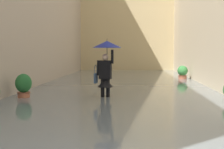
# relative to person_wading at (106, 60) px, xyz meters

# --- Properties ---
(ground_plane) EXTENTS (60.00, 60.00, 0.00)m
(ground_plane) POSITION_rel_person_wading_xyz_m (-0.38, -3.43, -1.40)
(ground_plane) COLOR gray
(flood_water) EXTENTS (7.87, 29.68, 0.21)m
(flood_water) POSITION_rel_person_wading_xyz_m (-0.38, -3.43, -1.29)
(flood_water) COLOR slate
(flood_water) RESTS_ON ground_plane
(building_facade_far) EXTENTS (10.67, 1.80, 10.95)m
(building_facade_far) POSITION_rel_person_wading_xyz_m (-0.38, -16.17, 4.08)
(building_facade_far) COLOR tan
(building_facade_far) RESTS_ON ground_plane
(person_wading) EXTENTS (0.94, 0.94, 2.07)m
(person_wading) POSITION_rel_person_wading_xyz_m (0.00, 0.00, 0.00)
(person_wading) COLOR black
(person_wading) RESTS_ON ground_plane
(potted_plant_near_left) EXTENTS (0.54, 0.54, 0.91)m
(potted_plant_near_left) POSITION_rel_person_wading_xyz_m (-3.46, -7.24, -0.90)
(potted_plant_near_left) COLOR #9E563D
(potted_plant_near_left) RESTS_ON ground_plane
(potted_plant_near_right) EXTENTS (0.52, 0.52, 0.96)m
(potted_plant_near_right) POSITION_rel_person_wading_xyz_m (2.61, 0.24, -0.86)
(potted_plant_near_right) COLOR #9E563D
(potted_plant_near_right) RESTS_ON ground_plane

